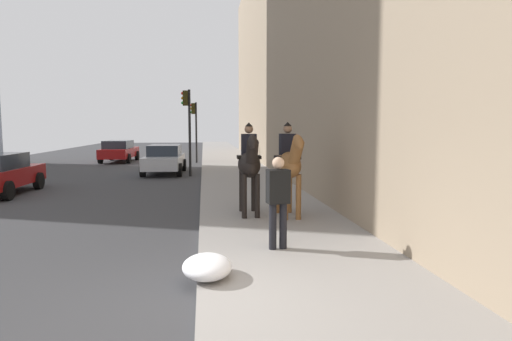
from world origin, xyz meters
TOP-DOWN VIEW (x-y plane):
  - sidewalk_slab at (0.00, -1.80)m, footprint 120.00×3.60m
  - mounted_horse_near at (5.41, -1.26)m, footprint 2.15×0.61m
  - mounted_horse_far at (5.09, -2.20)m, footprint 2.15×0.64m
  - pedestrian_greeting at (2.25, -1.46)m, footprint 0.31×0.43m
  - car_near_lane at (24.64, 5.50)m, footprint 4.59×2.13m
  - car_far_lane at (16.81, 1.84)m, footprint 4.34×2.04m
  - traffic_light_near_curb at (15.54, 0.61)m, footprint 0.20×0.44m
  - traffic_light_far_curb at (23.33, 0.43)m, footprint 0.20×0.44m
  - snow_pile_near at (0.85, -0.15)m, footprint 0.96×0.74m

SIDE VIEW (x-z plane):
  - sidewalk_slab at x=0.00m, z-range 0.00..0.12m
  - snow_pile_near at x=0.85m, z-range 0.12..0.45m
  - car_far_lane at x=16.81m, z-range 0.04..1.48m
  - car_near_lane at x=24.64m, z-range 0.04..1.48m
  - pedestrian_greeting at x=2.25m, z-range 0.25..1.95m
  - mounted_horse_near at x=5.41m, z-range 0.27..2.62m
  - mounted_horse_far at x=5.09m, z-range 0.27..2.63m
  - traffic_light_far_curb at x=23.33m, z-range 0.66..4.58m
  - traffic_light_near_curb at x=15.54m, z-range 0.68..4.77m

